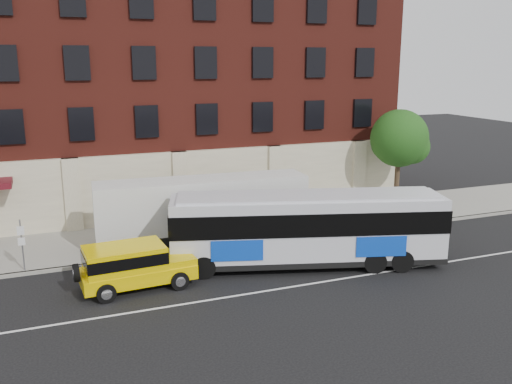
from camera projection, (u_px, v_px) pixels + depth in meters
name	position (u px, v px, depth m)	size (l,w,h in m)	color
ground	(251.00, 299.00, 21.97)	(120.00, 120.00, 0.00)	black
sidewalk	(193.00, 233.00, 30.11)	(60.00, 6.00, 0.15)	gray
kerb	(209.00, 250.00, 27.39)	(60.00, 0.25, 0.15)	gray
lane_line	(247.00, 294.00, 22.42)	(60.00, 0.12, 0.01)	silver
building	(158.00, 87.00, 35.52)	(30.00, 12.10, 15.00)	#5C1D15
sign_pole	(22.00, 243.00, 24.21)	(0.30, 0.20, 2.50)	gray
street_tree	(400.00, 140.00, 34.30)	(3.60, 3.60, 6.20)	#37251B
city_bus	(308.00, 227.00, 25.12)	(12.69, 6.03, 3.41)	silver
yellow_suv	(132.00, 264.00, 22.76)	(5.00, 2.41, 1.88)	#EBC900
shipping_container	(203.00, 213.00, 27.84)	(10.73, 2.84, 3.54)	black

